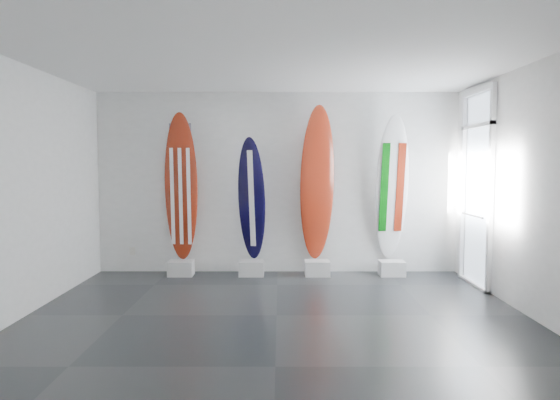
{
  "coord_description": "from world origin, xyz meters",
  "views": [
    {
      "loc": [
        0.04,
        -5.94,
        1.8
      ],
      "look_at": [
        0.04,
        1.4,
        1.29
      ],
      "focal_mm": 32.39,
      "sensor_mm": 36.0,
      "label": 1
    }
  ],
  "objects_px": {
    "surfboard_navy": "(252,199)",
    "surfboard_usa": "(181,187)",
    "surfboard_italy": "(392,188)",
    "surfboard_swiss": "(317,183)"
  },
  "relations": [
    {
      "from": "surfboard_usa",
      "to": "surfboard_italy",
      "type": "distance_m",
      "value": 3.44
    },
    {
      "from": "surfboard_navy",
      "to": "surfboard_swiss",
      "type": "xyz_separation_m",
      "value": [
        1.07,
        0.0,
        0.26
      ]
    },
    {
      "from": "surfboard_usa",
      "to": "surfboard_swiss",
      "type": "relative_size",
      "value": 0.95
    },
    {
      "from": "surfboard_usa",
      "to": "surfboard_navy",
      "type": "height_order",
      "value": "surfboard_usa"
    },
    {
      "from": "surfboard_navy",
      "to": "surfboard_italy",
      "type": "height_order",
      "value": "surfboard_italy"
    },
    {
      "from": "surfboard_usa",
      "to": "surfboard_swiss",
      "type": "xyz_separation_m",
      "value": [
        2.22,
        0.0,
        0.06
      ]
    },
    {
      "from": "surfboard_navy",
      "to": "surfboard_italy",
      "type": "distance_m",
      "value": 2.29
    },
    {
      "from": "surfboard_swiss",
      "to": "surfboard_italy",
      "type": "distance_m",
      "value": 1.22
    },
    {
      "from": "surfboard_navy",
      "to": "surfboard_italy",
      "type": "xyz_separation_m",
      "value": [
        2.29,
        0.0,
        0.18
      ]
    },
    {
      "from": "surfboard_navy",
      "to": "surfboard_usa",
      "type": "bearing_deg",
      "value": -166.16
    }
  ]
}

